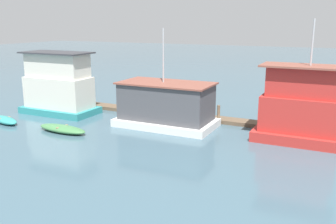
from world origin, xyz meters
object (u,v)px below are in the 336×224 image
Objects in this scene: houseboat_red at (300,109)px; mooring_post_far_left at (218,115)px; houseboat_white at (166,105)px; dinghy_green at (62,129)px; dinghy_teal at (5,120)px; houseboat_teal at (59,86)px.

houseboat_red reaches higher than mooring_post_far_left.
houseboat_red is 5.13× the size of mooring_post_far_left.
mooring_post_far_left is (-6.10, 1.57, -1.42)m from houseboat_red.
houseboat_white is 7.86m from dinghy_green.
mooring_post_far_left is (15.37, 6.88, 0.54)m from dinghy_teal.
houseboat_white is 12.88m from dinghy_teal.
dinghy_green is at bearing -47.21° from houseboat_teal.
houseboat_teal reaches higher than mooring_post_far_left.
houseboat_red reaches higher than houseboat_white.
houseboat_red is 1.89× the size of dinghy_green.
dinghy_green is at bearing -141.53° from houseboat_white.
houseboat_teal is 0.82× the size of houseboat_red.
dinghy_teal is at bearing -109.78° from houseboat_teal.
houseboat_teal is at bearing -178.29° from houseboat_white.
dinghy_teal is at bearing -155.88° from mooring_post_far_left.
houseboat_red is 16.66m from dinghy_green.
mooring_post_far_left is (9.57, 6.85, 0.53)m from dinghy_green.
dinghy_green is (-6.06, -4.81, -1.38)m from houseboat_white.
houseboat_red is at bearing 2.83° from houseboat_white.
houseboat_teal is at bearing 70.22° from dinghy_teal.
dinghy_teal is at bearing -157.79° from houseboat_white.
dinghy_teal is at bearing -166.10° from houseboat_red.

